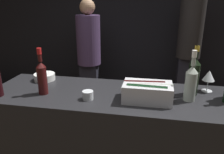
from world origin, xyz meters
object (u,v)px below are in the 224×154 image
at_px(bowl_white, 45,77).
at_px(candle_votive, 88,95).
at_px(white_wine_bottle, 191,82).
at_px(person_in_hoodie, 189,44).
at_px(person_blond_tee, 89,52).
at_px(ice_bin_with_bottles, 147,91).
at_px(wine_glass, 209,76).
at_px(champagne_bottle, 194,75).
at_px(red_wine_bottle_tall, 42,76).

relative_size(bowl_white, candle_votive, 2.32).
bearing_deg(white_wine_bottle, candle_votive, -170.96).
distance_m(person_in_hoodie, person_blond_tee, 1.40).
bearing_deg(candle_votive, person_in_hoodie, 62.65).
xyz_separation_m(person_in_hoodie, person_blond_tee, (-1.39, -0.15, -0.13)).
bearing_deg(candle_votive, bowl_white, 147.09).
bearing_deg(ice_bin_with_bottles, wine_glass, 29.64).
xyz_separation_m(wine_glass, person_in_hoodie, (0.07, 1.47, -0.03)).
bearing_deg(champagne_bottle, white_wine_bottle, -107.03).
relative_size(ice_bin_with_bottles, person_blond_tee, 0.21).
xyz_separation_m(candle_votive, white_wine_bottle, (0.69, 0.11, 0.11)).
xyz_separation_m(bowl_white, champagne_bottle, (1.21, -0.09, 0.12)).
bearing_deg(champagne_bottle, candle_votive, -162.89).
distance_m(champagne_bottle, person_in_hoodie, 1.56).
bearing_deg(white_wine_bottle, person_blond_tee, 127.45).
distance_m(ice_bin_with_bottles, bowl_white, 0.93).
distance_m(wine_glass, person_blond_tee, 1.87).
xyz_separation_m(bowl_white, wine_glass, (1.33, -0.01, 0.09)).
height_order(champagne_bottle, white_wine_bottle, champagne_bottle).
bearing_deg(white_wine_bottle, wine_glass, 50.74).
bearing_deg(champagne_bottle, person_in_hoodie, 83.00).
bearing_deg(champagne_bottle, wine_glass, 33.06).
bearing_deg(red_wine_bottle_tall, ice_bin_with_bottles, 1.41).
height_order(white_wine_bottle, person_blond_tee, person_blond_tee).
relative_size(bowl_white, champagne_bottle, 0.49).
bearing_deg(bowl_white, wine_glass, -0.35).
bearing_deg(champagne_bottle, person_blond_tee, 130.46).
distance_m(candle_votive, red_wine_bottle_tall, 0.37).
relative_size(bowl_white, person_blond_tee, 0.11).
relative_size(candle_votive, white_wine_bottle, 0.22).
distance_m(candle_votive, person_in_hoodie, 2.00).
relative_size(ice_bin_with_bottles, wine_glass, 2.05).
bearing_deg(wine_glass, candle_votive, -160.31).
xyz_separation_m(wine_glass, candle_votive, (-0.85, -0.30, -0.09)).
relative_size(champagne_bottle, red_wine_bottle_tall, 1.05).
height_order(candle_votive, person_in_hoodie, person_in_hoodie).
relative_size(ice_bin_with_bottles, candle_votive, 4.43).
bearing_deg(person_blond_tee, white_wine_bottle, 26.89).
height_order(wine_glass, person_in_hoodie, person_in_hoodie).
bearing_deg(person_blond_tee, wine_glass, 34.40).
bearing_deg(person_in_hoodie, champagne_bottle, 72.78).
xyz_separation_m(ice_bin_with_bottles, person_in_hoodie, (0.51, 1.72, 0.02)).
height_order(ice_bin_with_bottles, champagne_bottle, champagne_bottle).
bearing_deg(wine_glass, white_wine_bottle, -129.26).
relative_size(candle_votive, person_blond_tee, 0.05).
distance_m(wine_glass, champagne_bottle, 0.15).
distance_m(champagne_bottle, red_wine_bottle_tall, 1.09).
height_order(wine_glass, candle_votive, wine_glass).
bearing_deg(white_wine_bottle, champagne_bottle, 72.97).
bearing_deg(candle_votive, wine_glass, 19.69).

